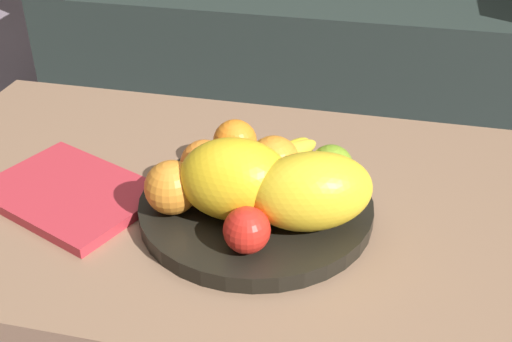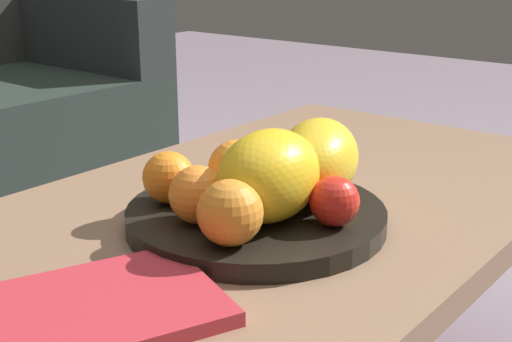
# 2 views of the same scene
# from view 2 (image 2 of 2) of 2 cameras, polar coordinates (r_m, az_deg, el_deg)

# --- Properties ---
(coffee_table) EXTENTS (1.25, 0.64, 0.41)m
(coffee_table) POSITION_cam_2_polar(r_m,az_deg,el_deg) (0.97, -0.84, -5.77)
(coffee_table) COLOR #8A684F
(coffee_table) RESTS_ON ground_plane
(fruit_bowl) EXTENTS (0.34, 0.34, 0.03)m
(fruit_bowl) POSITION_cam_2_polar(r_m,az_deg,el_deg) (0.91, 0.00, -3.75)
(fruit_bowl) COLOR black
(fruit_bowl) RESTS_ON coffee_table
(melon_large_front) EXTENTS (0.16, 0.13, 0.11)m
(melon_large_front) POSITION_cam_2_polar(r_m,az_deg,el_deg) (0.85, 1.10, -0.38)
(melon_large_front) COLOR yellow
(melon_large_front) RESTS_ON fruit_bowl
(melon_smaller_beside) EXTENTS (0.20, 0.16, 0.11)m
(melon_smaller_beside) POSITION_cam_2_polar(r_m,az_deg,el_deg) (0.93, 5.11, 1.00)
(melon_smaller_beside) COLOR yellow
(melon_smaller_beside) RESTS_ON fruit_bowl
(orange_front) EXTENTS (0.08, 0.08, 0.08)m
(orange_front) POSITION_cam_2_polar(r_m,az_deg,el_deg) (0.93, -1.58, 0.18)
(orange_front) COLOR orange
(orange_front) RESTS_ON fruit_bowl
(orange_left) EXTENTS (0.07, 0.07, 0.07)m
(orange_left) POSITION_cam_2_polar(r_m,az_deg,el_deg) (0.85, -4.80, -1.96)
(orange_left) COLOR orange
(orange_left) RESTS_ON fruit_bowl
(orange_right) EXTENTS (0.07, 0.07, 0.07)m
(orange_right) POSITION_cam_2_polar(r_m,az_deg,el_deg) (0.92, -7.21, -0.53)
(orange_right) COLOR orange
(orange_right) RESTS_ON fruit_bowl
(orange_back) EXTENTS (0.08, 0.08, 0.08)m
(orange_back) POSITION_cam_2_polar(r_m,az_deg,el_deg) (0.78, -2.15, -3.46)
(orange_back) COLOR orange
(orange_back) RESTS_ON fruit_bowl
(apple_front) EXTENTS (0.06, 0.06, 0.06)m
(apple_front) POSITION_cam_2_polar(r_m,az_deg,el_deg) (0.84, 6.49, -2.49)
(apple_front) COLOR red
(apple_front) RESTS_ON fruit_bowl
(apple_left) EXTENTS (0.07, 0.07, 0.07)m
(apple_left) POSITION_cam_2_polar(r_m,az_deg,el_deg) (1.00, 0.79, 1.16)
(apple_left) COLOR #7BA427
(apple_left) RESTS_ON fruit_bowl
(banana_bunch) EXTENTS (0.16, 0.17, 0.06)m
(banana_bunch) POSITION_cam_2_polar(r_m,az_deg,el_deg) (0.93, -1.00, -0.47)
(banana_bunch) COLOR yellow
(banana_bunch) RESTS_ON fruit_bowl
(magazine) EXTENTS (0.30, 0.26, 0.02)m
(magazine) POSITION_cam_2_polar(r_m,az_deg,el_deg) (0.72, -13.41, -11.06)
(magazine) COLOR #BF2E39
(magazine) RESTS_ON coffee_table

